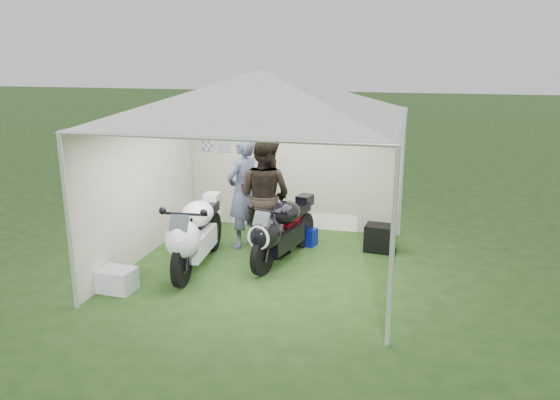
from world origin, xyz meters
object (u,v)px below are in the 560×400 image
(motorcycle_white, at_px, (195,232))
(person_blue_jacket, at_px, (243,192))
(motorcycle_black, at_px, (281,229))
(equipment_box, at_px, (379,238))
(paddock_stand, at_px, (305,236))
(crate_0, at_px, (117,280))
(crate_1, at_px, (118,279))
(canopy_tent, at_px, (263,99))
(person_dark_jacket, at_px, (265,196))

(motorcycle_white, relative_size, person_blue_jacket, 1.13)
(motorcycle_black, xyz_separation_m, equipment_box, (1.48, 0.87, -0.32))
(motorcycle_white, relative_size, paddock_stand, 5.44)
(crate_0, relative_size, crate_1, 1.36)
(paddock_stand, bearing_deg, crate_1, -131.45)
(motorcycle_black, xyz_separation_m, crate_1, (-1.97, -1.59, -0.39))
(motorcycle_white, distance_m, motorcycle_black, 1.34)
(motorcycle_white, xyz_separation_m, crate_1, (-0.77, -0.98, -0.43))
(crate_0, bearing_deg, paddock_stand, 48.78)
(motorcycle_black, height_order, person_blue_jacket, person_blue_jacket)
(motorcycle_black, relative_size, equipment_box, 4.36)
(crate_1, bearing_deg, crate_0, -90.00)
(canopy_tent, distance_m, equipment_box, 3.08)
(paddock_stand, distance_m, crate_0, 3.31)
(person_dark_jacket, relative_size, crate_1, 5.49)
(equipment_box, relative_size, crate_1, 1.28)
(crate_1, bearing_deg, motorcycle_white, 51.81)
(person_dark_jacket, relative_size, crate_0, 4.04)
(motorcycle_black, xyz_separation_m, person_blue_jacket, (-0.79, 0.57, 0.41))
(canopy_tent, bearing_deg, crate_1, -141.16)
(person_dark_jacket, bearing_deg, canopy_tent, 122.85)
(person_dark_jacket, bearing_deg, paddock_stand, -118.77)
(paddock_stand, bearing_deg, canopy_tent, -112.16)
(motorcycle_black, bearing_deg, canopy_tent, -127.07)
(crate_1, bearing_deg, equipment_box, 35.49)
(person_dark_jacket, distance_m, equipment_box, 2.05)
(canopy_tent, xyz_separation_m, paddock_stand, (0.43, 1.06, -2.43))
(crate_1, bearing_deg, canopy_tent, 38.84)
(person_blue_jacket, bearing_deg, crate_1, -0.85)
(paddock_stand, height_order, person_dark_jacket, person_dark_jacket)
(canopy_tent, distance_m, person_blue_jacket, 1.87)
(motorcycle_white, height_order, person_blue_jacket, person_blue_jacket)
(motorcycle_black, distance_m, crate_1, 2.56)
(paddock_stand, bearing_deg, crate_0, -131.22)
(crate_0, height_order, crate_1, crate_0)
(motorcycle_white, height_order, equipment_box, motorcycle_white)
(motorcycle_white, height_order, person_dark_jacket, person_dark_jacket)
(motorcycle_white, distance_m, crate_1, 1.32)
(motorcycle_black, distance_m, person_blue_jacket, 1.06)
(crate_1, bearing_deg, motorcycle_black, 38.88)
(paddock_stand, bearing_deg, motorcycle_black, -103.72)
(motorcycle_white, relative_size, crate_0, 4.49)
(motorcycle_black, height_order, crate_0, motorcycle_black)
(motorcycle_white, distance_m, paddock_stand, 2.10)
(equipment_box, xyz_separation_m, crate_0, (-3.45, -2.48, -0.07))
(motorcycle_black, height_order, crate_1, motorcycle_black)
(person_blue_jacket, height_order, equipment_box, person_blue_jacket)
(person_blue_jacket, relative_size, crate_1, 5.42)
(crate_0, distance_m, crate_1, 0.02)
(paddock_stand, relative_size, crate_0, 0.83)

